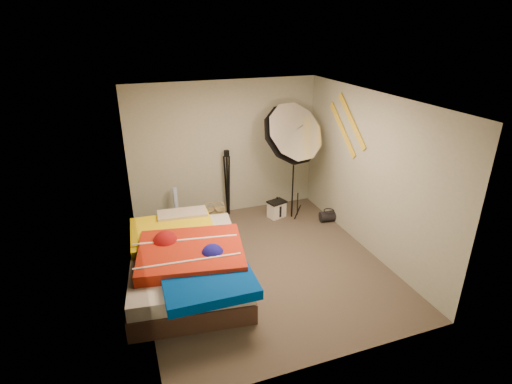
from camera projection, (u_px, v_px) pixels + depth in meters
name	position (u px, v px, depth m)	size (l,w,h in m)	color
floor	(263.00, 264.00, 6.09)	(4.00, 4.00, 0.00)	#4B4238
ceiling	(264.00, 99.00, 5.11)	(4.00, 4.00, 0.00)	silver
wall_back	(225.00, 149.00, 7.33)	(3.50, 3.50, 0.00)	#9FA493
wall_front	(337.00, 264.00, 3.87)	(3.50, 3.50, 0.00)	#9FA493
wall_left	(135.00, 207.00, 5.05)	(4.00, 4.00, 0.00)	#9FA493
wall_right	(370.00, 174.00, 6.14)	(4.00, 4.00, 0.00)	#9FA493
tote_bag	(215.00, 217.00, 7.14)	(0.37, 0.11, 0.37)	tan
wrapping_roll	(176.00, 207.00, 7.16)	(0.08, 0.08, 0.71)	#5C87D0
camera_case	(277.00, 210.00, 7.52)	(0.30, 0.22, 0.30)	white
duffel_bag	(328.00, 216.00, 7.38)	(0.20, 0.20, 0.32)	black
wall_stripe_upper	(352.00, 121.00, 6.38)	(0.02, 1.10, 0.10)	gold
wall_stripe_lower	(342.00, 130.00, 6.67)	(0.02, 1.10, 0.10)	gold
bed	(188.00, 261.00, 5.58)	(1.80, 2.48, 0.65)	#4A3025
photo_umbrella	(291.00, 135.00, 6.75)	(1.27, 0.94, 2.30)	black
camera_tripod	(227.00, 178.00, 7.40)	(0.09, 0.09, 1.28)	black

